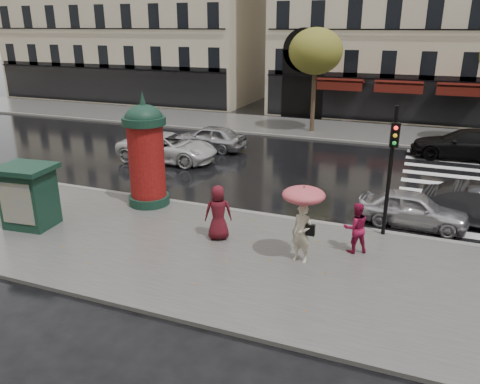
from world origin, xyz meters
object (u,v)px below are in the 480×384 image
at_px(car_silver, 413,209).
at_px(car_white, 168,147).
at_px(morris_column, 146,152).
at_px(car_black, 465,144).
at_px(woman_umbrella, 303,212).
at_px(man_burgundy, 218,213).
at_px(traffic_light, 391,160).
at_px(newsstand, 29,195).
at_px(car_far_silver, 210,138).
at_px(woman_red, 356,228).

height_order(car_silver, car_white, car_white).
bearing_deg(morris_column, car_black, 45.56).
distance_m(woman_umbrella, car_silver, 5.30).
height_order(man_burgundy, traffic_light, traffic_light).
height_order(man_burgundy, newsstand, newsstand).
relative_size(traffic_light, car_far_silver, 1.03).
relative_size(morris_column, traffic_light, 1.02).
relative_size(man_burgundy, car_black, 0.33).
xyz_separation_m(man_burgundy, traffic_light, (5.02, 2.26, 1.70)).
bearing_deg(car_white, car_far_silver, -22.64).
bearing_deg(car_black, woman_red, -17.59).
bearing_deg(woman_umbrella, man_burgundy, 169.67).
xyz_separation_m(woman_umbrella, woman_red, (1.38, 1.20, -0.77)).
xyz_separation_m(woman_red, man_burgundy, (-4.29, -0.67, 0.11)).
relative_size(newsstand, car_silver, 0.58).
bearing_deg(newsstand, woman_red, 10.89).
bearing_deg(morris_column, woman_red, -8.93).
relative_size(woman_umbrella, newsstand, 1.09).
xyz_separation_m(newsstand, car_silver, (12.34, 5.15, -0.60)).
relative_size(traffic_light, car_silver, 1.15).
bearing_deg(man_burgundy, newsstand, -13.81).
bearing_deg(woman_umbrella, car_far_silver, 125.92).
distance_m(man_burgundy, newsstand, 6.64).
relative_size(newsstand, car_far_silver, 0.52).
height_order(car_black, car_far_silver, car_black).
relative_size(traffic_light, newsstand, 1.98).
xyz_separation_m(woman_red, car_far_silver, (-9.64, 10.21, -0.21)).
height_order(morris_column, car_white, morris_column).
distance_m(car_black, car_far_silver, 13.81).
bearing_deg(car_black, car_far_silver, -78.37).
distance_m(woman_umbrella, newsstand, 9.44).
bearing_deg(car_black, traffic_light, -16.30).
distance_m(woman_umbrella, morris_column, 7.20).
bearing_deg(man_burgundy, woman_red, 162.74).
bearing_deg(car_far_silver, car_white, -18.16).
xyz_separation_m(morris_column, car_white, (-2.59, 6.02, -1.49)).
distance_m(woman_red, car_black, 13.95).
height_order(newsstand, car_silver, newsstand).
xyz_separation_m(woman_umbrella, car_silver, (2.95, 4.27, -1.05)).
bearing_deg(woman_red, car_white, -62.55).
bearing_deg(car_black, car_white, -68.92).
relative_size(woman_umbrella, morris_column, 0.54).
distance_m(woman_umbrella, traffic_light, 3.65).
distance_m(man_burgundy, car_silver, 6.96).
height_order(woman_red, car_silver, woman_red).
relative_size(car_black, car_far_silver, 1.30).
xyz_separation_m(car_silver, car_white, (-12.28, 4.22, 0.09)).
bearing_deg(car_silver, traffic_light, 153.99).
bearing_deg(morris_column, newsstand, -128.32).
xyz_separation_m(man_burgundy, car_far_silver, (-5.35, 10.87, -0.32)).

